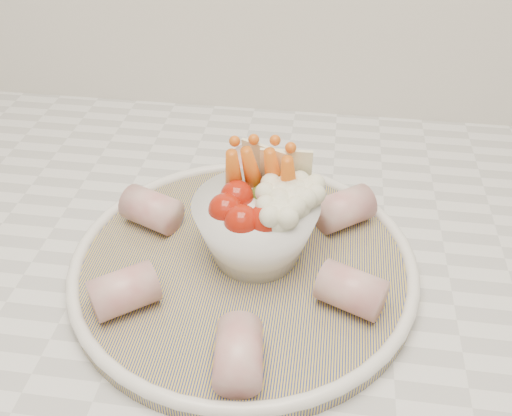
# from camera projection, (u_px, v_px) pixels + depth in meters

# --- Properties ---
(serving_platter) EXTENTS (0.32, 0.32, 0.02)m
(serving_platter) POSITION_uv_depth(u_px,v_px,m) (244.00, 264.00, 0.53)
(serving_platter) COLOR navy
(serving_platter) RESTS_ON kitchen_counter
(veggie_bowl) EXTENTS (0.11, 0.11, 0.10)m
(veggie_bowl) POSITION_uv_depth(u_px,v_px,m) (260.00, 219.00, 0.51)
(veggie_bowl) COLOR white
(veggie_bowl) RESTS_ON serving_platter
(cured_meat_rolls) EXTENTS (0.26, 0.30, 0.04)m
(cured_meat_rolls) POSITION_uv_depth(u_px,v_px,m) (243.00, 246.00, 0.52)
(cured_meat_rolls) COLOR #B05053
(cured_meat_rolls) RESTS_ON serving_platter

